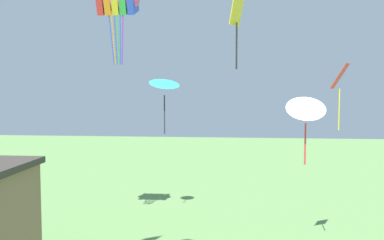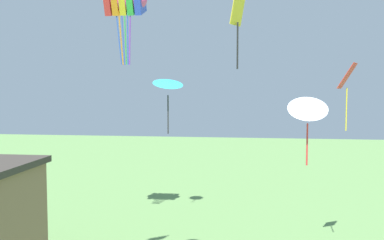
# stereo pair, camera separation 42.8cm
# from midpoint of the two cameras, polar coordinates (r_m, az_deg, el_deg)

# --- Properties ---
(kite_rainbow_parafoil) EXTENTS (2.25, 1.61, 4.00)m
(kite_rainbow_parafoil) POSITION_cam_midpoint_polar(r_m,az_deg,el_deg) (22.42, -8.36, 15.43)
(kite_rainbow_parafoil) COLOR #E54C8C
(kite_red_diamond) EXTENTS (0.97, 1.09, 2.86)m
(kite_red_diamond) POSITION_cam_midpoint_polar(r_m,az_deg,el_deg) (19.28, 20.58, 4.84)
(kite_red_diamond) COLOR red
(kite_cyan_delta) EXTENTS (1.45, 1.44, 2.05)m
(kite_cyan_delta) POSITION_cam_midpoint_polar(r_m,az_deg,el_deg) (15.29, -2.43, 4.84)
(kite_cyan_delta) COLOR #2DB2C6
(kite_yellow_diamond) EXTENTS (0.45, 0.66, 2.13)m
(kite_yellow_diamond) POSITION_cam_midpoint_polar(r_m,az_deg,el_deg) (12.65, 7.11, 13.37)
(kite_yellow_diamond) COLOR yellow
(kite_white_delta) EXTENTS (1.18, 1.03, 2.06)m
(kite_white_delta) POSITION_cam_midpoint_polar(r_m,az_deg,el_deg) (12.89, 16.11, 1.50)
(kite_white_delta) COLOR white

